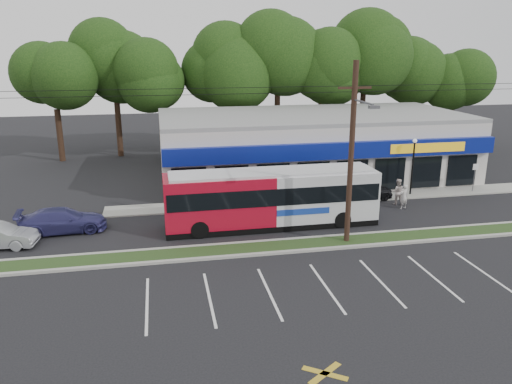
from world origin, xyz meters
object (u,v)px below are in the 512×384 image
object	(u,v)px
utility_pole	(349,149)
lamp_post	(413,160)
metrobus	(272,197)
car_blue	(62,220)
pedestrian_b	(397,192)
pedestrian_a	(404,197)
sign_post	(475,173)
car_dark	(363,190)

from	to	relation	value
utility_pole	lamp_post	distance (m)	11.67
metrobus	car_blue	size ratio (longest dim) A/B	2.58
car_blue	utility_pole	bearing A→B (deg)	-111.85
lamp_post	car_blue	bearing A→B (deg)	-172.95
utility_pole	pedestrian_b	world-z (taller)	utility_pole
car_blue	pedestrian_b	distance (m)	22.03
pedestrian_a	car_blue	bearing A→B (deg)	-14.20
lamp_post	metrobus	distance (m)	12.35
utility_pole	sign_post	world-z (taller)	utility_pole
lamp_post	sign_post	world-z (taller)	lamp_post
car_blue	pedestrian_a	xyz separation A→B (m)	(22.00, 0.17, 0.12)
utility_pole	sign_post	bearing A→B (deg)	30.15
sign_post	pedestrian_b	distance (m)	7.21
utility_pole	pedestrian_b	distance (m)	9.72
sign_post	pedestrian_a	xyz separation A→B (m)	(-7.00, -2.57, -0.70)
lamp_post	pedestrian_b	distance (m)	3.23
utility_pole	sign_post	distance (m)	15.71
lamp_post	pedestrian_b	size ratio (longest dim) A/B	2.29
sign_post	pedestrian_b	xyz separation A→B (m)	(-7.00, -1.62, -0.63)
utility_pole	car_blue	xyz separation A→B (m)	(-15.83, 4.91, -4.68)
car_blue	pedestrian_a	size ratio (longest dim) A/B	2.97
sign_post	car_blue	distance (m)	29.14
lamp_post	metrobus	size ratio (longest dim) A/B	0.33
sign_post	pedestrian_a	bearing A→B (deg)	-159.81
sign_post	lamp_post	bearing A→B (deg)	177.42
sign_post	metrobus	size ratio (longest dim) A/B	0.17
lamp_post	sign_post	bearing A→B (deg)	-2.58
utility_pole	pedestrian_b	bearing A→B (deg)	44.34
car_blue	pedestrian_b	xyz separation A→B (m)	(22.00, 1.12, 0.20)
sign_post	metrobus	world-z (taller)	metrobus
car_blue	pedestrian_b	bearing A→B (deg)	-91.72
lamp_post	pedestrian_b	xyz separation A→B (m)	(-2.00, -1.85, -1.74)
utility_pole	car_blue	bearing A→B (deg)	162.78
lamp_post	pedestrian_a	distance (m)	3.89
sign_post	pedestrian_b	bearing A→B (deg)	-166.96
metrobus	pedestrian_a	distance (m)	9.72
pedestrian_a	pedestrian_b	xyz separation A→B (m)	(0.00, 0.95, 0.08)
utility_pole	pedestrian_a	xyz separation A→B (m)	(6.17, 5.07, -4.56)
utility_pole	pedestrian_a	size ratio (longest dim) A/B	29.40
car_dark	car_blue	xyz separation A→B (m)	(-20.09, -2.67, 0.01)
sign_post	pedestrian_a	distance (m)	7.49
car_dark	pedestrian_b	xyz separation A→B (m)	(1.91, -1.55, 0.20)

